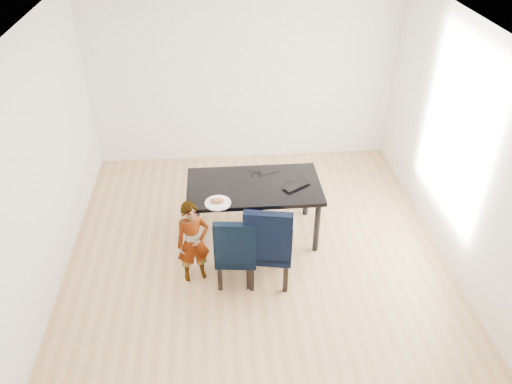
{
  "coord_description": "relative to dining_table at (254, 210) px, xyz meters",
  "views": [
    {
      "loc": [
        -0.38,
        -4.46,
        4.03
      ],
      "look_at": [
        0.0,
        0.2,
        0.85
      ],
      "focal_mm": 35.0,
      "sensor_mm": 36.0,
      "label": 1
    }
  ],
  "objects": [
    {
      "name": "ceiling",
      "position": [
        0.0,
        -0.5,
        2.33
      ],
      "size": [
        4.5,
        5.0,
        0.01
      ],
      "primitive_type": "cube",
      "color": "white",
      "rests_on": "wall_back"
    },
    {
      "name": "child",
      "position": [
        -0.73,
        -0.72,
        0.13
      ],
      "size": [
        0.42,
        0.33,
        1.02
      ],
      "primitive_type": "imported",
      "rotation": [
        0.0,
        0.0,
        0.25
      ],
      "color": "orange",
      "rests_on": "floor"
    },
    {
      "name": "cable_tangle",
      "position": [
        0.05,
        0.22,
        0.38
      ],
      "size": [
        0.19,
        0.19,
        0.01
      ],
      "primitive_type": "torus",
      "rotation": [
        0.0,
        0.0,
        -0.33
      ],
      "color": "black",
      "rests_on": "dining_table"
    },
    {
      "name": "dining_table",
      "position": [
        0.0,
        0.0,
        0.0
      ],
      "size": [
        1.6,
        0.9,
        0.75
      ],
      "primitive_type": "cube",
      "color": "black",
      "rests_on": "floor"
    },
    {
      "name": "wall_front",
      "position": [
        0.0,
        -3.0,
        0.98
      ],
      "size": [
        4.5,
        0.01,
        2.7
      ],
      "primitive_type": "cube",
      "color": "white",
      "rests_on": "ground"
    },
    {
      "name": "floor",
      "position": [
        0.0,
        -0.5,
        -0.38
      ],
      "size": [
        4.5,
        5.0,
        0.01
      ],
      "primitive_type": "cube",
      "color": "tan",
      "rests_on": "ground"
    },
    {
      "name": "laptop",
      "position": [
        0.47,
        -0.03,
        0.39
      ],
      "size": [
        0.42,
        0.39,
        0.03
      ],
      "primitive_type": "imported",
      "rotation": [
        0.0,
        0.0,
        3.71
      ],
      "color": "black",
      "rests_on": "dining_table"
    },
    {
      "name": "wall_right",
      "position": [
        2.25,
        -0.5,
        0.98
      ],
      "size": [
        0.01,
        5.0,
        2.7
      ],
      "primitive_type": "cube",
      "color": "silver",
      "rests_on": "ground"
    },
    {
      "name": "sandwich",
      "position": [
        -0.45,
        -0.35,
        0.42
      ],
      "size": [
        0.18,
        0.13,
        0.07
      ],
      "primitive_type": "ellipsoid",
      "rotation": [
        0.0,
        0.0,
        -0.34
      ],
      "color": "#A15D39",
      "rests_on": "plate"
    },
    {
      "name": "plate",
      "position": [
        -0.44,
        -0.35,
        0.38
      ],
      "size": [
        0.3,
        0.3,
        0.02
      ],
      "primitive_type": "cylinder",
      "rotation": [
        0.0,
        0.0,
        0.0
      ],
      "color": "white",
      "rests_on": "dining_table"
    },
    {
      "name": "chair_left",
      "position": [
        -0.26,
        -0.78,
        0.09
      ],
      "size": [
        0.49,
        0.51,
        0.92
      ],
      "primitive_type": "cube",
      "rotation": [
        0.0,
        0.0,
        -0.1
      ],
      "color": "black",
      "rests_on": "floor"
    },
    {
      "name": "wall_back",
      "position": [
        0.0,
        2.0,
        0.98
      ],
      "size": [
        4.5,
        0.01,
        2.7
      ],
      "primitive_type": "cube",
      "color": "white",
      "rests_on": "ground"
    },
    {
      "name": "chair_right",
      "position": [
        0.11,
        -0.78,
        0.15
      ],
      "size": [
        0.6,
        0.61,
        1.06
      ],
      "primitive_type": "cube",
      "rotation": [
        0.0,
        0.0,
        -0.19
      ],
      "color": "black",
      "rests_on": "floor"
    },
    {
      "name": "wall_left",
      "position": [
        -2.25,
        -0.5,
        0.98
      ],
      "size": [
        0.01,
        5.0,
        2.7
      ],
      "primitive_type": "cube",
      "color": "white",
      "rests_on": "ground"
    }
  ]
}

